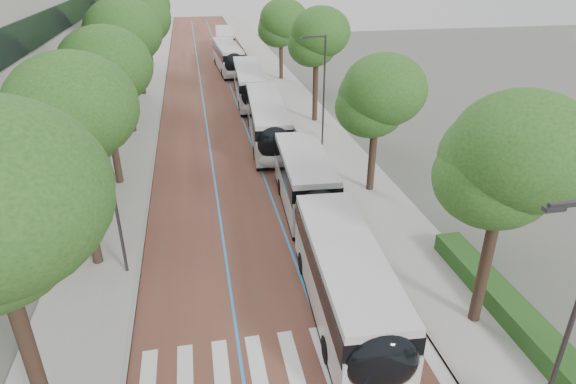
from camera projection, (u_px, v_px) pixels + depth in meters
The scene contains 19 objects.
road at pixel (217, 91), 51.18m from camera, with size 11.00×140.00×0.02m, color brown.
sidewalk_left at pixel (144, 94), 49.86m from camera, with size 4.00×140.00×0.12m, color #9C9893.
sidewalk_right at pixel (286, 87), 52.47m from camera, with size 4.00×140.00×0.12m, color #9C9893.
kerb_left at pixel (163, 93), 50.19m from camera, with size 0.20×140.00×0.14m, color gray.
kerb_right at pixel (269, 88), 52.14m from camera, with size 0.20×140.00×0.14m, color gray.
zebra_crossing at pixel (294, 367), 16.92m from camera, with size 10.55×3.60×0.01m.
lane_line_left at pixel (202, 92), 50.90m from camera, with size 0.12×126.00×0.01m, color #2A86D2.
lane_line_right at pixel (232, 90), 51.46m from camera, with size 0.12×126.00×0.01m, color #2A86D2.
hedge at pixel (540, 341), 17.37m from camera, with size 1.20×14.00×0.80m, color #1D4618.
streetlight_near at pixel (570, 310), 12.39m from camera, with size 1.82×0.20×8.00m.
streetlight_far at pixel (322, 83), 34.38m from camera, with size 1.82×0.20×8.00m.
lamp_post_left at pixel (113, 192), 20.16m from camera, with size 0.14×0.14×8.00m, color #323234.
trees_left at pixel (120, 45), 35.73m from camera, with size 6.49×60.59×9.81m.
trees_right at pixel (330, 57), 35.67m from camera, with size 5.35×47.07×8.90m.
lead_bus at pixel (325, 232), 22.09m from camera, with size 3.57×18.51×3.20m.
bus_queued_0 at pixel (267, 123), 36.34m from camera, with size 3.35×12.54×3.20m.
bus_queued_1 at pixel (249, 85), 47.04m from camera, with size 3.10×12.50×3.20m.
bus_queued_2 at pixel (228, 58), 59.30m from camera, with size 3.07×12.50×3.20m.
bus_queued_3 at pixel (225, 42), 70.15m from camera, with size 3.13×12.51×3.20m.
Camera 1 is at (-2.40, -11.16, 13.05)m, focal length 30.00 mm.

